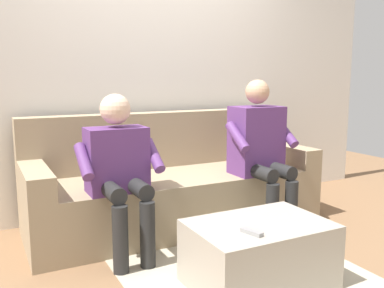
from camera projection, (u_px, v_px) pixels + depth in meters
The scene contains 8 objects.
ground_plane at pixel (218, 255), 2.90m from camera, with size 8.00×8.00×0.00m, color #846042.
back_wall at pixel (150, 75), 3.79m from camera, with size 4.96×0.06×2.47m, color silver.
couch at pixel (173, 187), 3.51m from camera, with size 2.36×0.85×0.91m.
coffee_table at pixel (259, 254), 2.47m from camera, with size 0.80×0.55×0.38m.
person_left_seated at pixel (260, 146), 3.36m from camera, with size 0.54×0.53×1.20m.
person_right_seated at pixel (119, 165), 2.82m from camera, with size 0.56×0.50×1.11m.
remote_gray at pixel (252, 232), 2.26m from camera, with size 0.13×0.04×0.02m, color gray.
floor_rug at pixel (245, 274), 2.61m from camera, with size 1.44×1.81×0.01m, color #B7AD93.
Camera 1 is at (1.41, 2.96, 1.22)m, focal length 39.39 mm.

